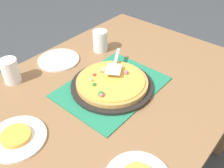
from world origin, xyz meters
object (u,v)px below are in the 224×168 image
object	(u,v)px
pizza	(112,82)
pizza_server	(115,63)
plate_far_right	(17,138)
pizza_pan	(112,85)
served_slice_right	(16,136)
plate_side	(59,60)
cup_far	(10,71)
cup_near	(100,41)

from	to	relation	value
pizza	pizza_server	bearing A→B (deg)	-148.68
plate_far_right	pizza_pan	bearing A→B (deg)	171.00
served_slice_right	pizza_server	bearing A→B (deg)	177.80
served_slice_right	pizza_pan	bearing A→B (deg)	171.00
plate_side	cup_far	xyz separation A→B (m)	(0.26, -0.03, 0.06)
pizza	cup_far	distance (m)	0.48
plate_far_right	served_slice_right	world-z (taller)	served_slice_right
cup_near	cup_far	xyz separation A→B (m)	(0.48, -0.12, 0.00)
pizza	plate_side	bearing A→B (deg)	-88.17
plate_far_right	pizza_server	bearing A→B (deg)	177.80
plate_side	cup_near	world-z (taller)	cup_near
pizza_pan	cup_near	distance (m)	0.34
pizza_pan	cup_far	distance (m)	0.48
pizza_pan	served_slice_right	bearing A→B (deg)	-9.00
pizza_pan	plate_far_right	size ratio (longest dim) A/B	1.73
pizza_pan	pizza	distance (m)	0.02
pizza_pan	pizza_server	distance (m)	0.11
pizza_pan	cup_far	size ratio (longest dim) A/B	3.17
plate_side	pizza_server	world-z (taller)	pizza_server
cup_near	pizza_pan	bearing A→B (deg)	51.53
plate_side	served_slice_right	world-z (taller)	served_slice_right
pizza_pan	cup_far	world-z (taller)	cup_far
pizza_pan	cup_near	size ratio (longest dim) A/B	3.17
plate_far_right	cup_near	distance (m)	0.70
plate_far_right	cup_far	world-z (taller)	cup_far
cup_near	plate_far_right	bearing A→B (deg)	16.14
pizza_pan	served_slice_right	distance (m)	0.46
pizza	served_slice_right	bearing A→B (deg)	-8.92
plate_side	pizza	bearing A→B (deg)	91.83
pizza	plate_side	size ratio (longest dim) A/B	1.50
plate_far_right	cup_near	xyz separation A→B (m)	(-0.67, -0.19, 0.06)
pizza	served_slice_right	distance (m)	0.46
served_slice_right	cup_far	size ratio (longest dim) A/B	0.92
plate_far_right	cup_near	size ratio (longest dim) A/B	1.83
served_slice_right	cup_far	distance (m)	0.37
pizza_pan	pizza_server	bearing A→B (deg)	-148.04
served_slice_right	pizza_server	xyz separation A→B (m)	(-0.54, 0.02, 0.05)
plate_side	served_slice_right	xyz separation A→B (m)	(0.45, 0.29, 0.01)
served_slice_right	pizza_server	distance (m)	0.54
cup_far	plate_side	bearing A→B (deg)	174.28
plate_side	pizza_server	xyz separation A→B (m)	(-0.10, 0.31, 0.06)
served_slice_right	pizza_server	size ratio (longest dim) A/B	0.50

